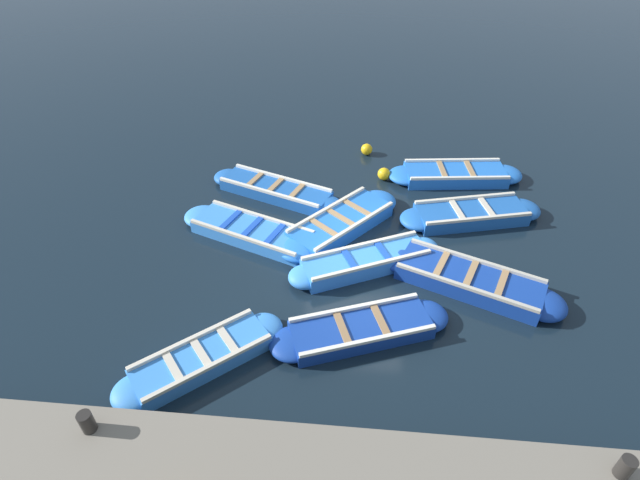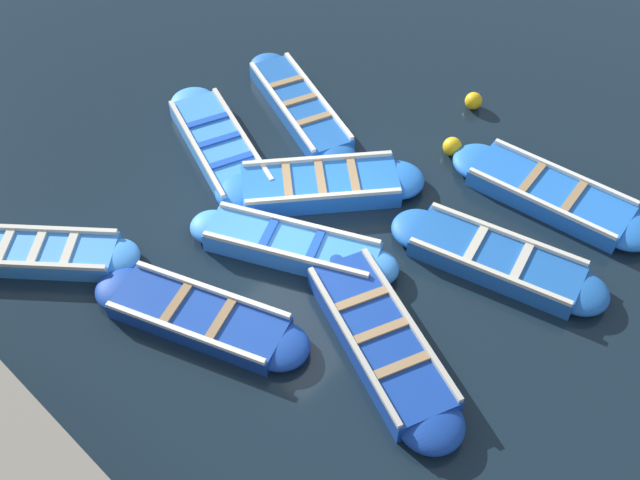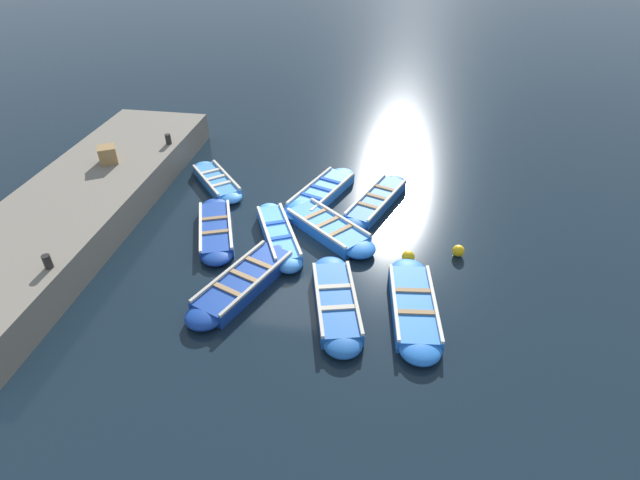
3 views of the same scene
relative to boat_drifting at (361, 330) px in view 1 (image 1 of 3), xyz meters
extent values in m
plane|color=black|center=(-2.32, -0.18, -0.15)|extent=(120.00, 120.00, 0.00)
cube|color=navy|center=(0.00, 0.00, -0.01)|extent=(1.79, 2.82, 0.28)
ellipsoid|color=navy|center=(-0.46, 1.25, -0.01)|extent=(1.10, 1.12, 0.28)
ellipsoid|color=navy|center=(0.46, -1.25, -0.01)|extent=(1.10, 1.12, 0.28)
cube|color=silver|center=(-0.40, -0.15, 0.17)|extent=(0.97, 2.48, 0.07)
cube|color=silver|center=(0.40, 0.15, 0.17)|extent=(0.97, 2.48, 0.07)
cube|color=olive|center=(-0.13, 0.35, 0.16)|extent=(0.81, 0.41, 0.04)
cube|color=olive|center=(0.13, -0.35, 0.16)|extent=(0.81, 0.41, 0.04)
cube|color=#3884E0|center=(-2.77, -2.64, 0.00)|extent=(1.95, 3.04, 0.30)
ellipsoid|color=#3884E0|center=(-2.25, -1.29, 0.00)|extent=(1.16, 1.18, 0.30)
ellipsoid|color=#3884E0|center=(-3.30, -3.98, 0.00)|extent=(1.16, 1.18, 0.30)
cube|color=beige|center=(-3.19, -2.48, 0.18)|extent=(1.10, 2.67, 0.07)
cube|color=beige|center=(-2.36, -2.80, 0.18)|extent=(1.10, 2.67, 0.07)
cube|color=#1947B7|center=(-2.55, -2.07, 0.17)|extent=(0.85, 0.44, 0.04)
cube|color=#1947B7|center=(-2.77, -2.64, 0.17)|extent=(0.85, 0.44, 0.04)
cube|color=#1947B7|center=(-2.99, -3.21, 0.17)|extent=(0.85, 0.44, 0.04)
cube|color=#1E59AD|center=(-3.95, 2.62, 0.01)|extent=(1.59, 2.84, 0.33)
ellipsoid|color=#1E59AD|center=(-4.28, 3.92, 0.01)|extent=(1.09, 1.11, 0.33)
ellipsoid|color=#1E59AD|center=(-3.63, 1.31, 0.01)|extent=(1.09, 1.11, 0.33)
cube|color=beige|center=(-4.38, 2.51, 0.21)|extent=(0.71, 2.58, 0.07)
cube|color=beige|center=(-3.52, 2.72, 0.21)|extent=(0.71, 2.58, 0.07)
cube|color=beige|center=(-4.05, 2.99, 0.20)|extent=(0.86, 0.34, 0.04)
cube|color=beige|center=(-3.86, 2.25, 0.20)|extent=(0.86, 0.34, 0.04)
cube|color=#1E59AD|center=(-4.61, -2.38, 0.00)|extent=(1.87, 3.10, 0.30)
ellipsoid|color=#1E59AD|center=(-4.07, -0.98, 0.00)|extent=(1.02, 1.03, 0.30)
ellipsoid|color=#1E59AD|center=(-5.15, -3.77, 0.00)|extent=(1.02, 1.03, 0.30)
cube|color=silver|center=(-4.97, -2.24, 0.19)|extent=(1.13, 2.76, 0.07)
cube|color=silver|center=(-4.25, -2.51, 0.19)|extent=(1.13, 2.76, 0.07)
cube|color=#9E7A51|center=(-4.38, -1.78, 0.17)|extent=(0.75, 0.40, 0.04)
cube|color=#9E7A51|center=(-4.61, -2.38, 0.17)|extent=(0.75, 0.40, 0.04)
cube|color=#9E7A51|center=(-4.84, -2.97, 0.17)|extent=(0.75, 0.40, 0.04)
cube|color=blue|center=(-3.27, -0.57, 0.03)|extent=(2.71, 2.53, 0.35)
ellipsoid|color=blue|center=(-4.29, 0.31, 0.03)|extent=(1.35, 1.35, 0.35)
ellipsoid|color=blue|center=(-2.25, -1.45, 0.03)|extent=(1.35, 1.35, 0.35)
cube|color=beige|center=(-3.58, -0.93, 0.23)|extent=(2.05, 1.79, 0.07)
cube|color=beige|center=(-2.96, -0.22, 0.23)|extent=(2.05, 1.79, 0.07)
cube|color=#9E7A51|center=(-3.70, -0.20, 0.22)|extent=(0.69, 0.77, 0.04)
cube|color=#9E7A51|center=(-3.27, -0.57, 0.22)|extent=(0.69, 0.77, 0.04)
cube|color=#9E7A51|center=(-2.84, -0.95, 0.22)|extent=(0.69, 0.77, 0.04)
cube|color=blue|center=(-5.82, 2.46, 0.01)|extent=(1.33, 2.83, 0.32)
ellipsoid|color=blue|center=(-5.97, 3.82, 0.01)|extent=(1.05, 1.08, 0.32)
ellipsoid|color=blue|center=(-5.67, 1.10, 0.01)|extent=(1.05, 1.08, 0.32)
cube|color=silver|center=(-6.30, 2.41, 0.20)|extent=(0.37, 2.67, 0.07)
cube|color=silver|center=(-5.35, 2.51, 0.20)|extent=(0.37, 2.67, 0.07)
cube|color=#9E7A51|center=(-5.87, 2.84, 0.19)|extent=(0.92, 0.24, 0.04)
cube|color=#9E7A51|center=(-5.78, 2.08, 0.19)|extent=(0.92, 0.24, 0.04)
cube|color=#3884E0|center=(0.93, -2.83, 0.00)|extent=(2.22, 2.43, 0.29)
ellipsoid|color=#3884E0|center=(0.14, -1.88, 0.00)|extent=(1.10, 1.10, 0.29)
ellipsoid|color=#3884E0|center=(1.72, -3.78, 0.00)|extent=(1.10, 1.10, 0.29)
cube|color=beige|center=(0.64, -3.07, 0.18)|extent=(1.61, 1.91, 0.07)
cube|color=beige|center=(1.22, -2.59, 0.18)|extent=(1.61, 1.91, 0.07)
cube|color=beige|center=(0.60, -2.43, 0.16)|extent=(0.65, 0.58, 0.04)
cube|color=beige|center=(0.93, -2.83, 0.16)|extent=(0.65, 0.58, 0.04)
cube|color=beige|center=(1.27, -3.23, 0.16)|extent=(0.65, 0.58, 0.04)
cube|color=navy|center=(-1.53, 2.23, 0.03)|extent=(2.07, 3.13, 0.35)
ellipsoid|color=navy|center=(-0.95, 3.60, 0.03)|extent=(1.22, 1.23, 0.35)
ellipsoid|color=navy|center=(-2.10, 0.86, 0.03)|extent=(1.22, 1.23, 0.35)
cube|color=#B2AD9E|center=(-1.95, 2.41, 0.24)|extent=(1.20, 2.71, 0.07)
cube|color=#B2AD9E|center=(-1.10, 2.05, 0.24)|extent=(1.20, 2.71, 0.07)
cube|color=#9E7A51|center=(-1.28, 2.81, 0.23)|extent=(0.87, 0.47, 0.04)
cube|color=#9E7A51|center=(-1.53, 2.23, 0.23)|extent=(0.87, 0.47, 0.04)
cube|color=#9E7A51|center=(-1.77, 1.65, 0.23)|extent=(0.87, 0.47, 0.04)
cube|color=#3884E0|center=(-1.92, 0.06, 0.03)|extent=(1.88, 2.87, 0.35)
ellipsoid|color=#3884E0|center=(-2.51, 1.33, 0.03)|extent=(0.96, 0.97, 0.35)
ellipsoid|color=#3884E0|center=(-1.33, -1.22, 0.03)|extent=(0.96, 0.97, 0.35)
cube|color=beige|center=(-2.24, -0.09, 0.23)|extent=(1.22, 2.53, 0.07)
cube|color=beige|center=(-1.61, 0.20, 0.23)|extent=(1.22, 2.53, 0.07)
cube|color=#1947B7|center=(-2.09, 0.42, 0.22)|extent=(0.68, 0.41, 0.04)
cube|color=#1947B7|center=(-1.76, -0.31, 0.22)|extent=(0.68, 0.41, 0.04)
cylinder|color=black|center=(2.89, -3.75, 1.03)|extent=(0.20, 0.20, 0.35)
cylinder|color=black|center=(2.89, 3.39, 1.03)|extent=(0.20, 0.20, 0.35)
sphere|color=#EAB214|center=(-5.67, 0.49, 0.03)|extent=(0.35, 0.35, 0.35)
sphere|color=#EAB214|center=(-7.04, -0.01, 0.02)|extent=(0.34, 0.34, 0.34)
sphere|color=#EAB214|center=(-3.90, 3.68, -0.02)|extent=(0.25, 0.25, 0.25)
camera|label=1|loc=(6.35, -0.22, 7.28)|focal=28.00mm
camera|label=2|loc=(3.56, 5.79, 9.12)|focal=42.00mm
camera|label=3|loc=(-4.99, 11.61, 8.31)|focal=28.00mm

